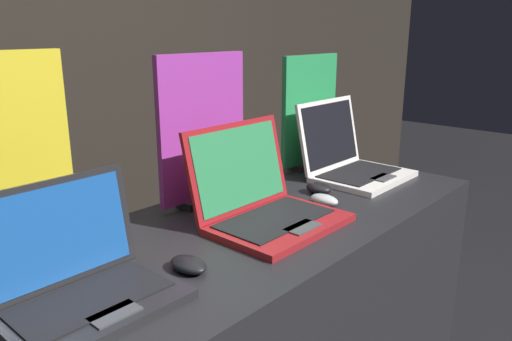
% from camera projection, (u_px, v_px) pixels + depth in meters
% --- Properties ---
extents(wall_back, '(8.00, 0.05, 2.80)m').
position_uv_depth(wall_back, '(15.00, 57.00, 2.30)').
color(wall_back, black).
rests_on(wall_back, ground_plane).
extents(laptop_front, '(0.34, 0.27, 0.24)m').
position_uv_depth(laptop_front, '(80.00, 277.00, 1.00)').
color(laptop_front, black).
rests_on(laptop_front, display_counter).
extents(mouse_front, '(0.07, 0.10, 0.03)m').
position_uv_depth(mouse_front, '(188.00, 264.00, 1.14)').
color(mouse_front, black).
rests_on(mouse_front, display_counter).
extents(promo_stand_front, '(0.31, 0.07, 0.49)m').
position_uv_depth(promo_stand_front, '(6.00, 165.00, 1.14)').
color(promo_stand_front, black).
rests_on(promo_stand_front, display_counter).
extents(laptop_middle, '(0.38, 0.33, 0.27)m').
position_uv_depth(laptop_middle, '(263.00, 201.00, 1.42)').
color(laptop_middle, maroon).
rests_on(laptop_middle, display_counter).
extents(mouse_middle, '(0.06, 0.10, 0.03)m').
position_uv_depth(mouse_middle, '(324.00, 200.00, 1.57)').
color(mouse_middle, '#B2B2B7').
rests_on(mouse_middle, display_counter).
extents(promo_stand_middle, '(0.34, 0.07, 0.47)m').
position_uv_depth(promo_stand_middle, '(203.00, 134.00, 1.53)').
color(promo_stand_middle, black).
rests_on(promo_stand_middle, display_counter).
extents(laptop_back, '(0.35, 0.33, 0.28)m').
position_uv_depth(laptop_back, '(350.00, 159.00, 1.86)').
color(laptop_back, silver).
rests_on(laptop_back, display_counter).
extents(mouse_back, '(0.07, 0.09, 0.04)m').
position_uv_depth(mouse_back, '(319.00, 188.00, 1.68)').
color(mouse_back, black).
rests_on(mouse_back, display_counter).
extents(promo_stand_back, '(0.32, 0.07, 0.44)m').
position_uv_depth(promo_stand_back, '(310.00, 115.00, 1.95)').
color(promo_stand_back, black).
rests_on(promo_stand_back, display_counter).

